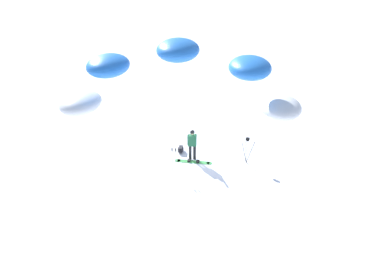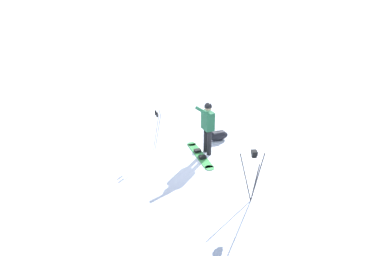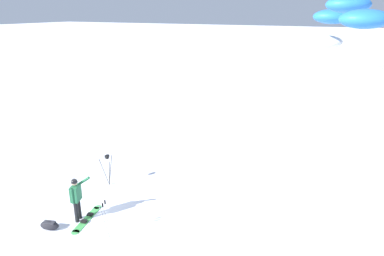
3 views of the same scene
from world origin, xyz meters
The scene contains 6 objects.
ground_plane centered at (0.00, 0.00, 0.00)m, with size 300.00×300.00×0.00m, color white.
snowboarder centered at (-0.53, -0.67, 0.97)m, with size 0.60×0.61×1.63m.
snowboard centered at (-0.30, -0.52, 0.02)m, with size 0.64×1.81×0.10m.
gear_bag_large centered at (-1.01, -1.53, 0.16)m, with size 0.72×0.48×0.31m.
camera_tripod centered at (-1.25, 1.89, 0.97)m, with size 0.60×0.57×1.35m.
ski_poles centered at (0.94, -0.97, 0.84)m, with size 0.30×0.30×1.27m.
Camera 2 is at (0.87, 9.19, 5.20)m, focal length 34.76 mm.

